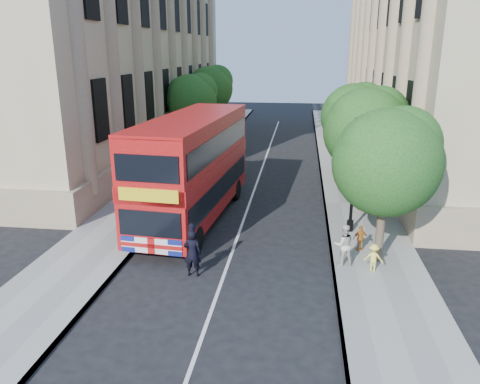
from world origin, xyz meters
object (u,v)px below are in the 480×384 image
(lamp_post, at_px, (353,180))
(police_constable, at_px, (192,253))
(woman_pedestrian, at_px, (344,245))
(box_van, at_px, (210,164))
(double_decker_bus, at_px, (193,165))

(lamp_post, relative_size, police_constable, 2.88)
(lamp_post, height_order, woman_pedestrian, lamp_post)
(police_constable, height_order, woman_pedestrian, police_constable)
(lamp_post, xyz_separation_m, box_van, (-7.86, 7.23, -1.22))
(double_decker_bus, relative_size, box_van, 2.34)
(lamp_post, bearing_deg, double_decker_bus, 173.14)
(police_constable, bearing_deg, double_decker_bus, -79.81)
(box_van, bearing_deg, police_constable, -84.17)
(lamp_post, xyz_separation_m, woman_pedestrian, (-0.60, -3.56, -1.58))
(double_decker_bus, distance_m, box_van, 6.52)
(double_decker_bus, relative_size, police_constable, 6.09)
(lamp_post, bearing_deg, woman_pedestrian, -99.56)
(lamp_post, relative_size, box_van, 1.11)
(box_van, bearing_deg, woman_pedestrian, -58.28)
(box_van, height_order, woman_pedestrian, box_van)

